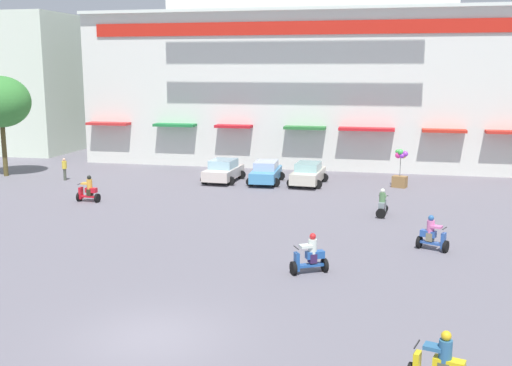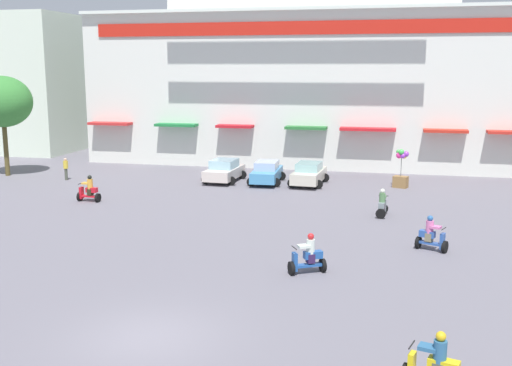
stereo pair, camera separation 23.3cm
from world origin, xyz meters
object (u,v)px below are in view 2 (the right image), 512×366
object	(u,v)px
scooter_rider_3	(435,366)
pedestrian_1	(66,167)
balloon_vendor_cart	(401,170)
parked_car_0	(224,171)
parked_car_2	(309,174)
scooter_rider_7	(382,205)
scooter_rider_1	(308,257)
plaza_tree_0	(2,102)
scooter_rider_5	(89,191)
scooter_rider_6	(431,236)
parked_car_1	(267,172)

from	to	relation	value
scooter_rider_3	pedestrian_1	bearing A→B (deg)	134.78
scooter_rider_3	balloon_vendor_cart	xyz separation A→B (m)	(-0.70, 25.93, 0.53)
parked_car_0	scooter_rider_3	xyz separation A→B (m)	(12.48, -25.45, -0.12)
balloon_vendor_cart	scooter_rider_3	bearing A→B (deg)	-88.46
parked_car_2	scooter_rider_7	bearing A→B (deg)	-57.41
parked_car_0	scooter_rider_1	size ratio (longest dim) A/B	2.60
scooter_rider_1	pedestrian_1	bearing A→B (deg)	140.67
plaza_tree_0	pedestrian_1	size ratio (longest dim) A/B	4.58
scooter_rider_3	scooter_rider_5	world-z (taller)	scooter_rider_5
plaza_tree_0	pedestrian_1	distance (m)	6.75
plaza_tree_0	parked_car_2	distance (m)	22.24
parked_car_2	scooter_rider_5	world-z (taller)	scooter_rider_5
scooter_rider_3	balloon_vendor_cart	distance (m)	25.95
parked_car_0	pedestrian_1	size ratio (longest dim) A/B	2.63
plaza_tree_0	scooter_rider_6	size ratio (longest dim) A/B	4.66
plaza_tree_0	scooter_rider_3	distance (m)	37.60
parked_car_0	scooter_rider_7	size ratio (longest dim) A/B	2.74
plaza_tree_0	scooter_rider_1	bearing A→B (deg)	-34.07
scooter_rider_3	scooter_rider_7	bearing A→B (deg)	95.42
scooter_rider_5	scooter_rider_1	bearing A→B (deg)	-34.29
parked_car_1	plaza_tree_0	bearing A→B (deg)	-176.18
plaza_tree_0	scooter_rider_3	bearing A→B (deg)	-40.44
scooter_rider_1	balloon_vendor_cart	size ratio (longest dim) A/B	0.62
parked_car_0	parked_car_2	xyz separation A→B (m)	(5.82, 0.07, -0.00)
scooter_rider_6	scooter_rider_7	xyz separation A→B (m)	(-2.20, 5.79, -0.03)
scooter_rider_6	scooter_rider_7	size ratio (longest dim) A/B	1.03
plaza_tree_0	scooter_rider_7	size ratio (longest dim) A/B	4.77
scooter_rider_5	scooter_rider_7	distance (m)	16.75
parked_car_0	scooter_rider_3	world-z (taller)	scooter_rider_3
parked_car_0	balloon_vendor_cart	size ratio (longest dim) A/B	1.61
parked_car_1	balloon_vendor_cart	xyz separation A→B (m)	(8.81, 0.47, 0.41)
scooter_rider_1	scooter_rider_3	distance (m)	8.90
balloon_vendor_cart	pedestrian_1	bearing A→B (deg)	-173.88
parked_car_2	pedestrian_1	xyz separation A→B (m)	(-16.67, -2.01, 0.13)
pedestrian_1	scooter_rider_1	bearing A→B (deg)	-39.33
scooter_rider_5	scooter_rider_3	bearing A→B (deg)	-43.58
parked_car_1	scooter_rider_6	distance (m)	16.83
scooter_rider_7	parked_car_1	bearing A→B (deg)	135.39
scooter_rider_3	scooter_rider_6	world-z (taller)	scooter_rider_3
plaza_tree_0	scooter_rider_5	distance (m)	12.85
parked_car_2	balloon_vendor_cart	distance (m)	5.99
scooter_rider_5	pedestrian_1	distance (m)	7.72
parked_car_1	scooter_rider_5	world-z (taller)	scooter_rider_5
parked_car_1	scooter_rider_6	world-z (taller)	scooter_rider_6
scooter_rider_6	scooter_rider_7	bearing A→B (deg)	110.82
pedestrian_1	parked_car_1	bearing A→B (deg)	8.03
scooter_rider_1	plaza_tree_0	bearing A→B (deg)	145.93
scooter_rider_5	balloon_vendor_cart	world-z (taller)	balloon_vendor_cart
parked_car_0	pedestrian_1	world-z (taller)	pedestrian_1
parked_car_0	scooter_rider_7	world-z (taller)	parked_car_0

